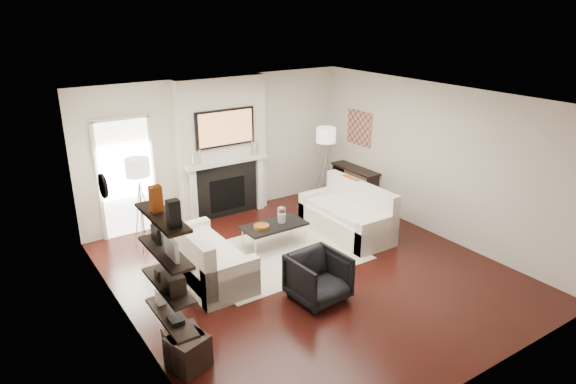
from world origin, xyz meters
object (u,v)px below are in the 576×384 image
armchair (318,275)px  lamp_right_shade (326,135)px  coffee_table (274,225)px  loveseat_right_base (346,223)px  lamp_left_shade (137,167)px  ottoman_near (184,346)px  loveseat_left_base (207,265)px

armchair → lamp_right_shade: bearing=47.9°
coffee_table → lamp_right_shade: lamp_right_shade is taller
loveseat_right_base → lamp_left_shade: size_ratio=4.50×
loveseat_right_base → ottoman_near: 4.21m
loveseat_right_base → coffee_table: (-1.36, 0.27, 0.19)m
loveseat_right_base → lamp_right_shade: lamp_right_shade is taller
coffee_table → armchair: armchair is taller
lamp_right_shade → loveseat_left_base: bearing=-155.8°
loveseat_right_base → lamp_right_shade: size_ratio=4.50×
lamp_left_shade → lamp_right_shade: (3.90, 0.03, 0.00)m
loveseat_left_base → loveseat_right_base: same height
coffee_table → lamp_left_shade: 2.46m
lamp_left_shade → ottoman_near: bearing=-101.1°
loveseat_left_base → lamp_left_shade: 2.02m
coffee_table → armchair: size_ratio=1.46×
coffee_table → ottoman_near: size_ratio=2.75×
loveseat_left_base → coffee_table: size_ratio=1.64×
coffee_table → lamp_right_shade: 2.60m
loveseat_left_base → armchair: armchair is taller
loveseat_left_base → ottoman_near: bearing=-123.0°
loveseat_left_base → coffee_table: same height
coffee_table → lamp_right_shade: size_ratio=2.75×
coffee_table → ottoman_near: 3.17m
lamp_left_shade → ottoman_near: size_ratio=1.00×
loveseat_left_base → lamp_left_shade: lamp_left_shade is taller
loveseat_right_base → lamp_right_shade: bearing=66.0°
loveseat_right_base → ottoman_near: loveseat_right_base is taller
loveseat_right_base → armchair: bearing=-139.5°
coffee_table → ottoman_near: (-2.49, -1.96, -0.20)m
loveseat_right_base → lamp_right_shade: 2.06m
loveseat_left_base → ottoman_near: loveseat_left_base is taller
armchair → coffee_table: bearing=74.8°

